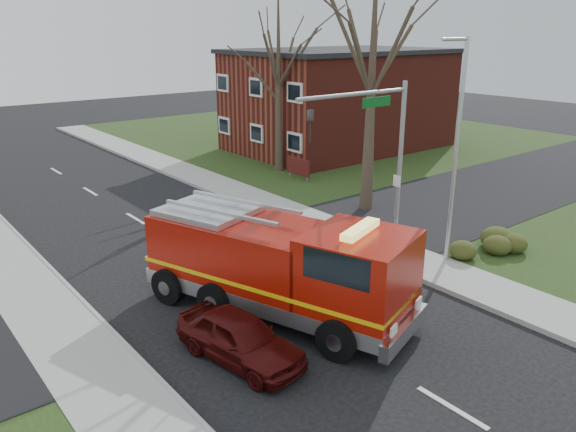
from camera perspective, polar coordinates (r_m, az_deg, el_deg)
ground at (r=18.18m, az=0.62°, el=-9.88°), size 120.00×120.00×0.00m
sidewalk_right at (r=22.21m, az=13.16°, el=-4.69°), size 2.40×80.00×0.15m
sidewalk_left at (r=15.56m, az=-18.12°, el=-15.96°), size 2.40×80.00×0.15m
cross_street_right at (r=37.41m, az=24.04°, el=3.67°), size 30.00×8.00×0.15m
brick_building at (r=42.37m, az=5.28°, el=11.70°), size 15.40×10.40×7.25m
health_center_sign at (r=33.23m, az=1.05°, el=5.02°), size 0.12×2.00×1.40m
hedge_corner at (r=23.67m, az=19.39°, el=-2.50°), size 2.80×2.00×0.90m
bare_tree_near at (r=26.91m, az=8.61°, el=15.71°), size 6.00×6.00×12.00m
bare_tree_far at (r=34.64m, az=-0.97°, el=14.96°), size 5.25×5.25×10.50m
traffic_signal_mast at (r=21.05m, az=9.18°, el=7.51°), size 5.29×0.18×6.80m
streetlight_pole at (r=21.35m, az=16.68°, el=6.70°), size 1.48×0.16×8.40m
fire_engine at (r=17.58m, az=-0.82°, el=-5.25°), size 5.53×9.03×3.44m
parked_car_maroon at (r=15.63m, az=-4.91°, el=-12.21°), size 2.27×4.20×1.36m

